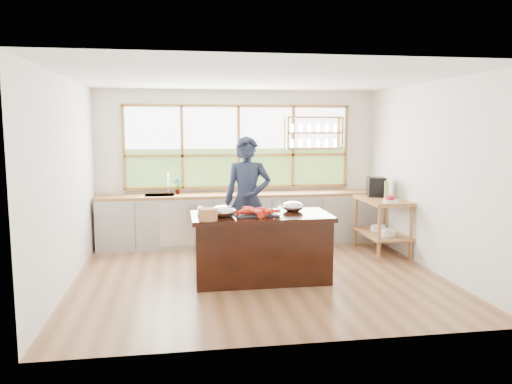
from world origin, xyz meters
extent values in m
plane|color=#936441|center=(0.00, 0.00, 0.00)|extent=(5.00, 5.00, 0.00)
cube|color=white|center=(0.00, 2.25, 1.35)|extent=(5.00, 0.02, 2.70)
cube|color=white|center=(0.00, -2.25, 1.35)|extent=(5.00, 0.02, 2.70)
cube|color=white|center=(-2.50, 0.00, 1.35)|extent=(0.02, 4.50, 2.70)
cube|color=white|center=(2.50, 0.00, 1.35)|extent=(0.02, 4.50, 2.70)
cube|color=silver|center=(0.00, 0.00, 2.70)|extent=(5.00, 4.50, 0.02)
cube|color=#A66738|center=(0.00, 2.22, 1.70)|extent=(4.05, 0.06, 1.50)
cube|color=white|center=(0.00, 2.24, 2.05)|extent=(3.98, 0.01, 0.75)
cube|color=#2A5E1A|center=(0.00, 2.24, 1.32)|extent=(3.98, 0.01, 0.70)
cube|color=#A66738|center=(1.35, 2.11, 2.23)|extent=(1.00, 0.28, 0.03)
cube|color=#A66738|center=(1.35, 2.11, 1.95)|extent=(1.00, 0.28, 0.03)
cube|color=#A66738|center=(1.35, 2.11, 1.67)|extent=(1.00, 0.28, 0.03)
cube|color=#A66738|center=(0.85, 2.11, 1.95)|extent=(0.03, 0.28, 0.55)
cube|color=#A66738|center=(1.85, 2.11, 1.95)|extent=(0.03, 0.28, 0.55)
cube|color=#A5A29B|center=(0.00, 1.94, 0.42)|extent=(4.90, 0.62, 0.85)
cube|color=silver|center=(-1.10, 1.62, 0.43)|extent=(0.60, 0.01, 0.72)
cube|color=#AB7338|center=(0.00, 1.94, 0.88)|extent=(4.90, 0.62, 0.05)
cube|color=silver|center=(-1.40, 1.94, 0.82)|extent=(0.50, 0.42, 0.16)
cube|color=#AB7338|center=(2.45, 0.40, 0.45)|extent=(0.04, 0.04, 0.90)
cube|color=#AB7338|center=(2.45, 1.40, 0.45)|extent=(0.04, 0.04, 0.90)
cube|color=#AB7338|center=(1.93, 0.40, 0.45)|extent=(0.04, 0.04, 0.90)
cube|color=#AB7338|center=(1.93, 1.40, 0.45)|extent=(0.04, 0.04, 0.90)
cube|color=#AB7338|center=(2.19, 0.90, 0.32)|extent=(0.62, 1.10, 0.03)
cube|color=#AB7338|center=(2.19, 0.90, 0.88)|extent=(0.62, 1.10, 0.05)
cylinder|color=white|center=(2.19, 0.65, 0.39)|extent=(0.24, 0.24, 0.11)
cylinder|color=white|center=(2.19, 1.05, 0.38)|extent=(0.24, 0.24, 0.09)
cube|color=black|center=(0.00, -0.20, 0.42)|extent=(1.77, 0.82, 0.84)
cube|color=black|center=(0.00, -0.20, 0.87)|extent=(1.85, 0.90, 0.06)
imported|color=#1B2239|center=(-0.06, 0.63, 0.96)|extent=(0.77, 0.58, 1.92)
imported|color=slate|center=(-1.10, 2.00, 1.04)|extent=(0.16, 0.12, 0.28)
cube|color=#6FC838|center=(0.13, 1.94, 0.91)|extent=(0.45, 0.36, 0.01)
cube|color=black|center=(2.19, 1.19, 1.06)|extent=(0.34, 0.35, 0.32)
cylinder|color=#92B359|center=(2.24, 0.89, 1.04)|extent=(0.07, 0.07, 0.29)
cylinder|color=white|center=(2.14, 0.50, 0.93)|extent=(0.23, 0.23, 0.05)
sphere|color=#B11825|center=(2.19, 0.50, 0.97)|extent=(0.07, 0.07, 0.07)
sphere|color=#B11825|center=(2.16, 0.55, 0.97)|extent=(0.07, 0.07, 0.07)
sphere|color=#B11825|center=(2.10, 0.53, 0.97)|extent=(0.07, 0.07, 0.07)
sphere|color=#B11825|center=(2.10, 0.47, 0.97)|extent=(0.07, 0.07, 0.07)
sphere|color=#B11825|center=(2.16, 0.45, 0.97)|extent=(0.07, 0.07, 0.07)
cube|color=black|center=(-0.09, -0.26, 0.91)|extent=(0.60, 0.47, 0.02)
ellipsoid|color=red|center=(-0.21, -0.31, 0.96)|extent=(0.23, 0.15, 0.08)
ellipsoid|color=red|center=(-0.01, -0.24, 0.96)|extent=(0.23, 0.14, 0.08)
ellipsoid|color=red|center=(0.09, -0.36, 0.96)|extent=(0.21, 0.21, 0.08)
ellipsoid|color=red|center=(-0.14, -0.14, 0.96)|extent=(0.18, 0.23, 0.08)
ellipsoid|color=red|center=(-0.07, -0.40, 0.96)|extent=(0.11, 0.22, 0.08)
ellipsoid|color=silver|center=(-0.51, -0.28, 0.97)|extent=(0.33, 0.33, 0.16)
ellipsoid|color=silver|center=(0.48, -0.01, 0.96)|extent=(0.30, 0.30, 0.14)
cylinder|color=white|center=(0.19, -0.55, 0.90)|extent=(0.06, 0.06, 0.01)
cylinder|color=white|center=(0.19, -0.55, 0.97)|extent=(0.01, 0.01, 0.13)
ellipsoid|color=white|center=(0.19, -0.55, 1.07)|extent=(0.08, 0.08, 0.10)
cylinder|color=#BE7C4C|center=(-0.72, -0.53, 0.97)|extent=(0.23, 0.23, 0.15)
cylinder|color=white|center=(-0.79, 0.01, 0.94)|extent=(0.09, 0.30, 0.08)
camera|label=1|loc=(-1.09, -6.66, 2.06)|focal=35.00mm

